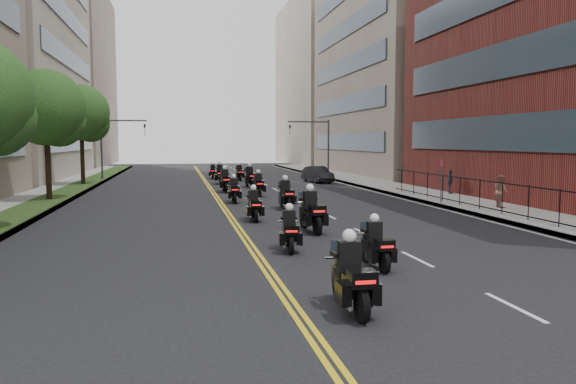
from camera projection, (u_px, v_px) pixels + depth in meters
name	position (u px, v px, depth m)	size (l,w,h in m)	color
ground	(372.00, 316.00, 11.38)	(160.00, 160.00, 0.00)	black
sidewalk_right	(415.00, 192.00, 38.11)	(4.00, 90.00, 0.15)	gray
sidewalk_left	(39.00, 199.00, 33.49)	(4.00, 90.00, 0.15)	gray
grass_strip	(53.00, 198.00, 33.64)	(2.00, 90.00, 0.04)	#1B3513
building_right_tan	(412.00, 36.00, 61.06)	(15.11, 28.00, 30.00)	#7F6A5D
building_right_far	(336.00, 83.00, 90.56)	(15.00, 28.00, 26.00)	gray
building_left_far	(50.00, 77.00, 82.20)	(16.00, 28.00, 26.00)	#7F6A5D
iron_fence	(515.00, 200.00, 25.14)	(0.05, 28.00, 1.50)	black
street_trees	(24.00, 108.00, 26.97)	(4.40, 38.40, 7.98)	black
traffic_signal_right	(319.00, 140.00, 53.92)	(4.09, 0.20, 5.60)	#3F3F44
traffic_signal_left	(112.00, 140.00, 50.25)	(4.09, 0.20, 5.60)	#3F3F44
motorcycle_0	(351.00, 280.00, 11.64)	(0.54, 2.33, 1.72)	black
motorcycle_1	(376.00, 247.00, 15.64)	(0.48, 2.07, 1.53)	black
motorcycle_2	(289.00, 232.00, 18.17)	(0.60, 2.08, 1.54)	black
motorcycle_3	(311.00, 213.00, 21.88)	(0.65, 2.55, 1.88)	black
motorcycle_4	(254.00, 206.00, 25.05)	(0.50, 2.17, 1.61)	black
motorcycle_5	(286.00, 196.00, 29.29)	(0.55, 2.41, 1.78)	black
motorcycle_6	(234.00, 191.00, 32.44)	(0.52, 2.23, 1.65)	black
motorcycle_7	(258.00, 185.00, 36.52)	(0.53, 2.30, 1.70)	black
motorcycle_8	(225.00, 182.00, 39.17)	(0.58, 2.52, 1.86)	black
motorcycle_9	(250.00, 178.00, 43.26)	(0.70, 2.53, 1.87)	black
motorcycle_10	(220.00, 175.00, 46.64)	(0.61, 2.55, 1.88)	black
motorcycle_11	(239.00, 173.00, 50.39)	(0.52, 2.26, 1.67)	black
motorcycle_12	(213.00, 172.00, 53.17)	(0.58, 2.13, 1.58)	black
parked_sedan	(317.00, 174.00, 48.39)	(1.47, 4.23, 1.39)	black
pedestrian_b	(501.00, 191.00, 28.72)	(0.82, 0.64, 1.68)	#965E52
pedestrian_c	(450.00, 182.00, 36.35)	(0.92, 0.38, 1.57)	#434149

